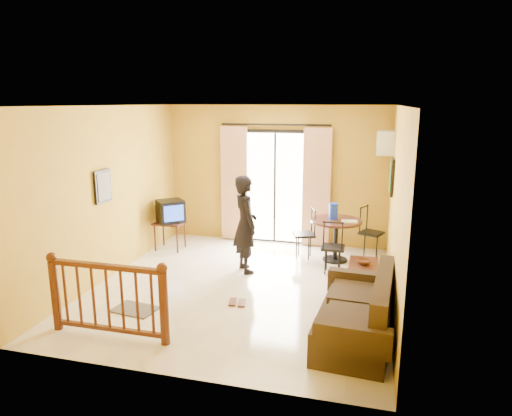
% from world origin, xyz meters
% --- Properties ---
extents(ground, '(5.00, 5.00, 0.00)m').
position_xyz_m(ground, '(0.00, 0.00, 0.00)').
color(ground, beige).
rests_on(ground, ground).
extents(room_shell, '(5.00, 5.00, 5.00)m').
position_xyz_m(room_shell, '(0.00, 0.00, 1.70)').
color(room_shell, white).
rests_on(room_shell, ground).
extents(balcony_door, '(2.25, 0.14, 2.46)m').
position_xyz_m(balcony_door, '(0.00, 2.43, 1.19)').
color(balcony_door, black).
rests_on(balcony_door, ground).
extents(tv_table, '(0.56, 0.47, 0.56)m').
position_xyz_m(tv_table, '(-1.90, 1.48, 0.49)').
color(tv_table, black).
rests_on(tv_table, ground).
extents(television, '(0.64, 0.64, 0.43)m').
position_xyz_m(television, '(-1.87, 1.47, 0.78)').
color(television, black).
rests_on(television, tv_table).
extents(picture_left, '(0.05, 0.42, 0.52)m').
position_xyz_m(picture_left, '(-2.22, -0.20, 1.55)').
color(picture_left, black).
rests_on(picture_left, room_shell).
extents(dining_table, '(0.93, 0.93, 0.77)m').
position_xyz_m(dining_table, '(1.32, 1.63, 0.61)').
color(dining_table, black).
rests_on(dining_table, ground).
extents(water_jug, '(0.16, 0.16, 0.29)m').
position_xyz_m(water_jug, '(1.26, 1.67, 0.92)').
color(water_jug, '#1632D2').
rests_on(water_jug, dining_table).
extents(serving_tray, '(0.30, 0.21, 0.02)m').
position_xyz_m(serving_tray, '(1.55, 1.53, 0.78)').
color(serving_tray, beige).
rests_on(serving_tray, dining_table).
extents(dining_chairs, '(1.73, 1.53, 0.95)m').
position_xyz_m(dining_chairs, '(1.34, 1.56, 0.00)').
color(dining_chairs, black).
rests_on(dining_chairs, ground).
extents(air_conditioner, '(0.31, 0.60, 0.40)m').
position_xyz_m(air_conditioner, '(2.09, 1.95, 2.15)').
color(air_conditioner, silver).
rests_on(air_conditioner, room_shell).
extents(botanical_print, '(0.05, 0.50, 0.60)m').
position_xyz_m(botanical_print, '(2.22, 1.30, 1.65)').
color(botanical_print, black).
rests_on(botanical_print, room_shell).
extents(coffee_table, '(0.45, 0.81, 0.36)m').
position_xyz_m(coffee_table, '(1.85, 0.52, 0.24)').
color(coffee_table, black).
rests_on(coffee_table, ground).
extents(bowl, '(0.24, 0.24, 0.07)m').
position_xyz_m(bowl, '(1.85, 0.54, 0.40)').
color(bowl, '#532C1C').
rests_on(bowl, coffee_table).
extents(sofa, '(0.94, 1.82, 0.85)m').
position_xyz_m(sofa, '(1.86, -1.21, 0.32)').
color(sofa, '#302212').
rests_on(sofa, ground).
extents(standing_person, '(0.67, 0.73, 1.67)m').
position_xyz_m(standing_person, '(-0.13, 0.71, 0.83)').
color(standing_person, black).
rests_on(standing_person, ground).
extents(stair_balustrade, '(1.63, 0.13, 1.04)m').
position_xyz_m(stair_balustrade, '(-1.15, -1.90, 0.56)').
color(stair_balustrade, '#471E0F').
rests_on(stair_balustrade, ground).
extents(doormat, '(0.65, 0.48, 0.02)m').
position_xyz_m(doormat, '(-1.22, -1.16, 0.01)').
color(doormat, '#524C41').
rests_on(doormat, ground).
extents(sandals, '(0.29, 0.27, 0.03)m').
position_xyz_m(sandals, '(0.11, -0.60, 0.01)').
color(sandals, '#532C1C').
rests_on(sandals, ground).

